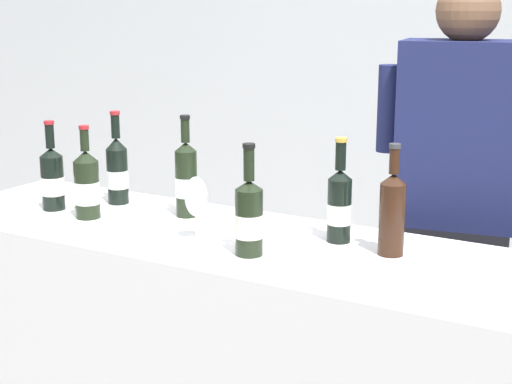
{
  "coord_description": "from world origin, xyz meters",
  "views": [
    {
      "loc": [
        1.14,
        -1.92,
        1.64
      ],
      "look_at": [
        0.05,
        0.0,
        1.1
      ],
      "focal_mm": 54.65,
      "sensor_mm": 36.0,
      "label": 1
    }
  ],
  "objects_px": {
    "wine_bottle_5": "(186,179)",
    "person_server": "(454,243)",
    "wine_glass": "(196,199)",
    "wine_bottle_0": "(87,185)",
    "wine_bottle_3": "(117,170)",
    "wine_bottle_1": "(52,178)",
    "wine_bottle_2": "(249,217)",
    "wine_bottle_6": "(392,212)",
    "wine_bottle_4": "(339,204)"
  },
  "relations": [
    {
      "from": "wine_bottle_2",
      "to": "person_server",
      "type": "bearing_deg",
      "value": 62.71
    },
    {
      "from": "wine_bottle_0",
      "to": "person_server",
      "type": "height_order",
      "value": "person_server"
    },
    {
      "from": "wine_bottle_1",
      "to": "wine_bottle_5",
      "type": "xyz_separation_m",
      "value": [
        0.45,
        0.15,
        0.02
      ]
    },
    {
      "from": "wine_bottle_1",
      "to": "person_server",
      "type": "xyz_separation_m",
      "value": [
        1.21,
        0.64,
        -0.22
      ]
    },
    {
      "from": "wine_bottle_0",
      "to": "wine_bottle_6",
      "type": "xyz_separation_m",
      "value": [
        1.0,
        0.13,
        0.01
      ]
    },
    {
      "from": "wine_bottle_3",
      "to": "wine_bottle_6",
      "type": "distance_m",
      "value": 1.04
    },
    {
      "from": "wine_bottle_2",
      "to": "person_server",
      "type": "xyz_separation_m",
      "value": [
        0.38,
        0.74,
        -0.22
      ]
    },
    {
      "from": "wine_bottle_0",
      "to": "wine_bottle_6",
      "type": "distance_m",
      "value": 1.01
    },
    {
      "from": "wine_bottle_0",
      "to": "wine_bottle_5",
      "type": "relative_size",
      "value": 0.91
    },
    {
      "from": "wine_bottle_3",
      "to": "wine_bottle_5",
      "type": "height_order",
      "value": "wine_bottle_5"
    },
    {
      "from": "wine_bottle_0",
      "to": "wine_bottle_3",
      "type": "distance_m",
      "value": 0.2
    },
    {
      "from": "wine_bottle_6",
      "to": "wine_glass",
      "type": "bearing_deg",
      "value": -164.68
    },
    {
      "from": "wine_bottle_6",
      "to": "wine_glass",
      "type": "height_order",
      "value": "wine_bottle_6"
    },
    {
      "from": "wine_bottle_2",
      "to": "wine_bottle_3",
      "type": "height_order",
      "value": "wine_bottle_3"
    },
    {
      "from": "wine_bottle_1",
      "to": "wine_bottle_3",
      "type": "relative_size",
      "value": 0.94
    },
    {
      "from": "wine_bottle_1",
      "to": "person_server",
      "type": "height_order",
      "value": "person_server"
    },
    {
      "from": "wine_bottle_1",
      "to": "person_server",
      "type": "relative_size",
      "value": 0.18
    },
    {
      "from": "wine_bottle_0",
      "to": "wine_bottle_5",
      "type": "distance_m",
      "value": 0.32
    },
    {
      "from": "wine_bottle_0",
      "to": "wine_bottle_4",
      "type": "height_order",
      "value": "wine_bottle_4"
    },
    {
      "from": "wine_bottle_2",
      "to": "wine_bottle_5",
      "type": "distance_m",
      "value": 0.46
    },
    {
      "from": "wine_bottle_3",
      "to": "wine_bottle_5",
      "type": "xyz_separation_m",
      "value": [
        0.31,
        -0.02,
        0.01
      ]
    },
    {
      "from": "wine_glass",
      "to": "wine_bottle_0",
      "type": "bearing_deg",
      "value": 176.73
    },
    {
      "from": "wine_bottle_3",
      "to": "wine_bottle_4",
      "type": "bearing_deg",
      "value": -2.1
    },
    {
      "from": "wine_bottle_1",
      "to": "wine_bottle_5",
      "type": "height_order",
      "value": "wine_bottle_5"
    },
    {
      "from": "wine_bottle_3",
      "to": "wine_bottle_6",
      "type": "bearing_deg",
      "value": -4.03
    },
    {
      "from": "wine_bottle_1",
      "to": "wine_bottle_6",
      "type": "bearing_deg",
      "value": 4.96
    },
    {
      "from": "wine_bottle_0",
      "to": "wine_bottle_6",
      "type": "bearing_deg",
      "value": 7.19
    },
    {
      "from": "wine_bottle_2",
      "to": "wine_bottle_6",
      "type": "bearing_deg",
      "value": 29.88
    },
    {
      "from": "wine_glass",
      "to": "wine_bottle_4",
      "type": "bearing_deg",
      "value": 27.18
    },
    {
      "from": "wine_bottle_3",
      "to": "wine_bottle_0",
      "type": "bearing_deg",
      "value": -79.44
    },
    {
      "from": "wine_bottle_6",
      "to": "wine_glass",
      "type": "xyz_separation_m",
      "value": [
        -0.55,
        -0.15,
        0.0
      ]
    },
    {
      "from": "wine_bottle_5",
      "to": "person_server",
      "type": "distance_m",
      "value": 0.93
    },
    {
      "from": "wine_bottle_0",
      "to": "wine_glass",
      "type": "relative_size",
      "value": 1.59
    },
    {
      "from": "wine_glass",
      "to": "wine_bottle_3",
      "type": "bearing_deg",
      "value": 155.08
    },
    {
      "from": "wine_glass",
      "to": "wine_bottle_2",
      "type": "bearing_deg",
      "value": -12.58
    },
    {
      "from": "wine_bottle_5",
      "to": "person_server",
      "type": "relative_size",
      "value": 0.2
    },
    {
      "from": "wine_bottle_2",
      "to": "wine_glass",
      "type": "height_order",
      "value": "wine_bottle_2"
    },
    {
      "from": "wine_bottle_6",
      "to": "person_server",
      "type": "height_order",
      "value": "person_server"
    },
    {
      "from": "wine_bottle_0",
      "to": "wine_bottle_1",
      "type": "height_order",
      "value": "same"
    },
    {
      "from": "wine_bottle_3",
      "to": "wine_bottle_5",
      "type": "distance_m",
      "value": 0.31
    },
    {
      "from": "wine_glass",
      "to": "wine_bottle_6",
      "type": "bearing_deg",
      "value": 15.32
    },
    {
      "from": "wine_bottle_0",
      "to": "wine_bottle_2",
      "type": "distance_m",
      "value": 0.66
    },
    {
      "from": "wine_bottle_2",
      "to": "wine_bottle_4",
      "type": "xyz_separation_m",
      "value": [
        0.17,
        0.24,
        0.0
      ]
    },
    {
      "from": "wine_bottle_4",
      "to": "wine_glass",
      "type": "bearing_deg",
      "value": -152.82
    },
    {
      "from": "wine_bottle_0",
      "to": "wine_bottle_5",
      "type": "bearing_deg",
      "value": 33.35
    },
    {
      "from": "wine_bottle_6",
      "to": "person_server",
      "type": "bearing_deg",
      "value": 86.37
    },
    {
      "from": "wine_bottle_4",
      "to": "wine_glass",
      "type": "xyz_separation_m",
      "value": [
        -0.38,
        -0.19,
        0.01
      ]
    },
    {
      "from": "wine_bottle_3",
      "to": "wine_bottle_6",
      "type": "xyz_separation_m",
      "value": [
        1.04,
        -0.07,
        0.01
      ]
    },
    {
      "from": "wine_bottle_2",
      "to": "wine_bottle_6",
      "type": "xyz_separation_m",
      "value": [
        0.35,
        0.2,
        0.01
      ]
    },
    {
      "from": "wine_bottle_6",
      "to": "wine_glass",
      "type": "relative_size",
      "value": 1.65
    }
  ]
}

